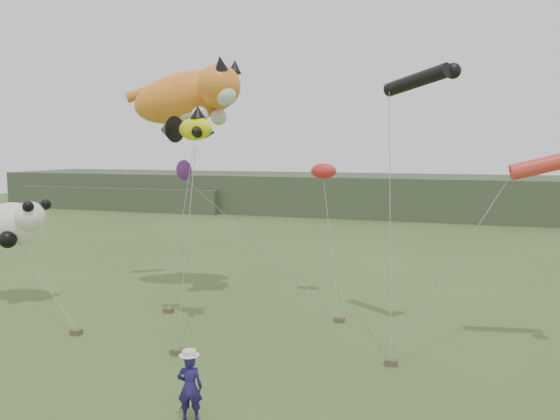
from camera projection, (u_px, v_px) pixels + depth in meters
The scene contains 9 objects.
ground at pixel (209, 407), 14.42m from camera, with size 120.00×120.00×0.00m, color #385123.
headland at pixel (366, 195), 57.38m from camera, with size 90.00×13.00×4.00m.
festival_attendant at pixel (190, 387), 13.61m from camera, with size 0.63×0.41×1.73m, color #1D1655.
sandbag_anchors at pixel (227, 333), 19.89m from camera, with size 11.71×5.35×0.19m.
cat_kite at pixel (194, 96), 24.24m from camera, with size 6.58×3.85×3.20m.
fish_kite at pixel (185, 128), 19.88m from camera, with size 2.66×1.76×1.31m.
tube_kites at pixel (496, 121), 18.27m from camera, with size 7.41×2.31×3.94m.
panda_kite at pixel (15, 223), 23.83m from camera, with size 3.36×2.17×2.09m.
misc_kites at pixel (253, 170), 25.57m from camera, with size 8.35×1.43×1.02m.
Camera 1 is at (6.05, -12.49, 6.79)m, focal length 35.00 mm.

